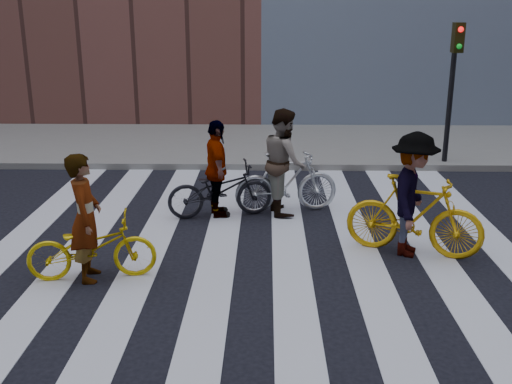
{
  "coord_description": "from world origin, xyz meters",
  "views": [
    {
      "loc": [
        0.18,
        -8.47,
        3.61
      ],
      "look_at": [
        0.02,
        0.3,
        0.92
      ],
      "focal_mm": 42.0,
      "sensor_mm": 36.0,
      "label": 1
    }
  ],
  "objects_px": {
    "bike_yellow_right": "(414,216)",
    "rider_mid": "(284,161)",
    "bike_dark_rear": "(220,190)",
    "rider_left": "(85,218)",
    "rider_rear": "(217,169)",
    "bike_yellow_left": "(92,247)",
    "rider_right": "(413,195)",
    "traffic_signal": "(454,70)",
    "bike_silver_mid": "(286,182)"
  },
  "relations": [
    {
      "from": "bike_dark_rear",
      "to": "rider_left",
      "type": "height_order",
      "value": "rider_left"
    },
    {
      "from": "rider_right",
      "to": "traffic_signal",
      "type": "bearing_deg",
      "value": -1.52
    },
    {
      "from": "rider_mid",
      "to": "traffic_signal",
      "type": "bearing_deg",
      "value": -61.06
    },
    {
      "from": "bike_yellow_left",
      "to": "rider_right",
      "type": "distance_m",
      "value": 4.72
    },
    {
      "from": "bike_dark_rear",
      "to": "rider_right",
      "type": "distance_m",
      "value": 3.49
    },
    {
      "from": "bike_yellow_right",
      "to": "bike_dark_rear",
      "type": "relative_size",
      "value": 1.09
    },
    {
      "from": "bike_yellow_right",
      "to": "rider_mid",
      "type": "bearing_deg",
      "value": 64.45
    },
    {
      "from": "bike_yellow_right",
      "to": "rider_rear",
      "type": "relative_size",
      "value": 1.17
    },
    {
      "from": "traffic_signal",
      "to": "bike_dark_rear",
      "type": "height_order",
      "value": "traffic_signal"
    },
    {
      "from": "traffic_signal",
      "to": "rider_left",
      "type": "relative_size",
      "value": 1.86
    },
    {
      "from": "traffic_signal",
      "to": "bike_dark_rear",
      "type": "relative_size",
      "value": 1.76
    },
    {
      "from": "rider_left",
      "to": "rider_rear",
      "type": "bearing_deg",
      "value": -40.41
    },
    {
      "from": "bike_yellow_left",
      "to": "bike_silver_mid",
      "type": "distance_m",
      "value": 4.02
    },
    {
      "from": "bike_dark_rear",
      "to": "rider_rear",
      "type": "xyz_separation_m",
      "value": [
        -0.05,
        0.0,
        0.39
      ]
    },
    {
      "from": "bike_dark_rear",
      "to": "rider_left",
      "type": "xyz_separation_m",
      "value": [
        -1.62,
        -2.64,
        0.4
      ]
    },
    {
      "from": "traffic_signal",
      "to": "bike_silver_mid",
      "type": "relative_size",
      "value": 1.75
    },
    {
      "from": "bike_silver_mid",
      "to": "rider_right",
      "type": "distance_m",
      "value": 2.69
    },
    {
      "from": "bike_yellow_right",
      "to": "rider_left",
      "type": "xyz_separation_m",
      "value": [
        -4.7,
        -0.96,
        0.28
      ]
    },
    {
      "from": "bike_dark_rear",
      "to": "rider_left",
      "type": "bearing_deg",
      "value": 135.12
    },
    {
      "from": "bike_yellow_left",
      "to": "rider_rear",
      "type": "height_order",
      "value": "rider_rear"
    },
    {
      "from": "bike_silver_mid",
      "to": "bike_dark_rear",
      "type": "distance_m",
      "value": 1.23
    },
    {
      "from": "bike_dark_rear",
      "to": "rider_left",
      "type": "relative_size",
      "value": 1.05
    },
    {
      "from": "bike_yellow_right",
      "to": "rider_rear",
      "type": "distance_m",
      "value": 3.56
    },
    {
      "from": "bike_yellow_right",
      "to": "rider_left",
      "type": "relative_size",
      "value": 1.15
    },
    {
      "from": "rider_right",
      "to": "rider_mid",
      "type": "bearing_deg",
      "value": 63.7
    },
    {
      "from": "bike_yellow_right",
      "to": "rider_rear",
      "type": "xyz_separation_m",
      "value": [
        -3.12,
        1.68,
        0.26
      ]
    },
    {
      "from": "bike_dark_rear",
      "to": "rider_mid",
      "type": "distance_m",
      "value": 1.27
    },
    {
      "from": "rider_mid",
      "to": "rider_rear",
      "type": "height_order",
      "value": "rider_mid"
    },
    {
      "from": "bike_silver_mid",
      "to": "rider_mid",
      "type": "relative_size",
      "value": 0.99
    },
    {
      "from": "traffic_signal",
      "to": "rider_mid",
      "type": "relative_size",
      "value": 1.73
    },
    {
      "from": "bike_yellow_left",
      "to": "rider_rear",
      "type": "relative_size",
      "value": 1.0
    },
    {
      "from": "rider_mid",
      "to": "rider_right",
      "type": "distance_m",
      "value": 2.7
    },
    {
      "from": "bike_dark_rear",
      "to": "rider_mid",
      "type": "xyz_separation_m",
      "value": [
        1.15,
        0.26,
        0.47
      ]
    },
    {
      "from": "bike_yellow_left",
      "to": "rider_left",
      "type": "distance_m",
      "value": 0.44
    },
    {
      "from": "bike_silver_mid",
      "to": "rider_rear",
      "type": "height_order",
      "value": "rider_rear"
    },
    {
      "from": "bike_yellow_left",
      "to": "bike_dark_rear",
      "type": "distance_m",
      "value": 3.08
    },
    {
      "from": "traffic_signal",
      "to": "rider_rear",
      "type": "bearing_deg",
      "value": -145.3
    },
    {
      "from": "rider_mid",
      "to": "rider_right",
      "type": "relative_size",
      "value": 1.02
    },
    {
      "from": "rider_left",
      "to": "rider_right",
      "type": "relative_size",
      "value": 0.94
    },
    {
      "from": "bike_dark_rear",
      "to": "rider_rear",
      "type": "distance_m",
      "value": 0.39
    },
    {
      "from": "bike_yellow_right",
      "to": "rider_mid",
      "type": "height_order",
      "value": "rider_mid"
    },
    {
      "from": "bike_silver_mid",
      "to": "bike_yellow_right",
      "type": "bearing_deg",
      "value": -147.08
    },
    {
      "from": "bike_yellow_right",
      "to": "rider_right",
      "type": "xyz_separation_m",
      "value": [
        -0.05,
        -0.0,
        0.33
      ]
    },
    {
      "from": "rider_rear",
      "to": "bike_dark_rear",
      "type": "bearing_deg",
      "value": -103.35
    },
    {
      "from": "bike_yellow_right",
      "to": "rider_mid",
      "type": "relative_size",
      "value": 1.07
    },
    {
      "from": "bike_yellow_left",
      "to": "rider_left",
      "type": "xyz_separation_m",
      "value": [
        -0.05,
        0.0,
        0.43
      ]
    },
    {
      "from": "bike_yellow_right",
      "to": "rider_mid",
      "type": "xyz_separation_m",
      "value": [
        -1.92,
        1.94,
        0.35
      ]
    },
    {
      "from": "bike_dark_rear",
      "to": "rider_mid",
      "type": "bearing_deg",
      "value": -90.44
    },
    {
      "from": "rider_left",
      "to": "rider_right",
      "type": "bearing_deg",
      "value": -87.96
    },
    {
      "from": "traffic_signal",
      "to": "rider_right",
      "type": "xyz_separation_m",
      "value": [
        -2.03,
        -5.22,
        -1.33
      ]
    }
  ]
}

